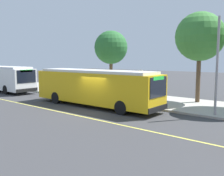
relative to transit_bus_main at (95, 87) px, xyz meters
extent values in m
plane|color=#38383A|center=(1.08, -1.01, -1.62)|extent=(120.00, 120.00, 0.00)
cube|color=#A8A399|center=(1.08, 4.99, -1.54)|extent=(44.00, 6.40, 0.15)
cube|color=#E0D64C|center=(1.08, -3.21, -1.61)|extent=(36.00, 0.14, 0.01)
cube|color=gold|center=(-0.02, -0.01, -0.07)|extent=(11.58, 2.75, 2.40)
cube|color=silver|center=(-0.02, -0.01, 1.23)|extent=(10.65, 2.48, 0.20)
cube|color=black|center=(5.77, 0.09, 0.37)|extent=(0.08, 2.17, 1.34)
cube|color=black|center=(-0.04, 1.28, 0.22)|extent=(10.15, 0.21, 1.06)
cube|color=black|center=(-0.04, 1.28, -1.05)|extent=(10.96, 0.22, 0.28)
cube|color=#26D83F|center=(5.77, 0.09, 0.95)|extent=(0.05, 1.40, 0.24)
cube|color=black|center=(5.78, 0.09, -1.09)|extent=(0.12, 2.50, 0.36)
cylinder|color=black|center=(3.54, 1.21, -1.12)|extent=(1.00, 0.30, 1.00)
cylinder|color=black|center=(3.58, -1.10, -1.12)|extent=(1.00, 0.30, 1.00)
cylinder|color=black|center=(-3.50, 1.09, -1.12)|extent=(1.00, 0.30, 1.00)
cylinder|color=black|center=(-3.46, -1.22, -1.12)|extent=(1.00, 0.30, 1.00)
cube|color=white|center=(-15.88, -0.10, -0.07)|extent=(11.88, 2.61, 2.40)
cube|color=black|center=(-9.93, -0.07, 0.37)|extent=(0.05, 2.17, 1.34)
cube|color=black|center=(-15.89, 1.19, 0.22)|extent=(10.45, 0.09, 1.06)
cube|color=#197259|center=(-15.89, 1.20, -1.05)|extent=(11.28, 0.08, 0.28)
cube|color=#26D83F|center=(-9.93, -0.07, 0.95)|extent=(0.04, 1.40, 0.24)
cube|color=black|center=(-9.92, -0.07, -1.09)|extent=(0.09, 2.50, 0.36)
cylinder|color=black|center=(-12.21, 1.07, -1.12)|extent=(1.00, 0.28, 1.00)
cylinder|color=black|center=(-12.20, -1.24, -1.12)|extent=(1.00, 0.28, 1.00)
cylinder|color=#333338|center=(1.14, 4.88, -0.27)|extent=(0.10, 0.10, 2.40)
cylinder|color=#333338|center=(1.14, 3.58, -0.27)|extent=(0.10, 0.10, 2.40)
cylinder|color=#333338|center=(-1.46, 4.88, -0.27)|extent=(0.10, 0.10, 2.40)
cylinder|color=#333338|center=(-1.46, 3.58, -0.27)|extent=(0.10, 0.10, 2.40)
cube|color=#333338|center=(-0.16, 4.23, 0.97)|extent=(2.90, 1.60, 0.08)
cube|color=#4C606B|center=(-0.16, 4.88, -0.27)|extent=(2.47, 0.04, 2.16)
cube|color=navy|center=(-1.46, 4.23, -0.31)|extent=(0.06, 1.11, 1.82)
cube|color=brown|center=(-0.12, 4.42, -1.02)|extent=(1.60, 0.44, 0.06)
cube|color=brown|center=(-0.12, 4.66, -0.74)|extent=(1.60, 0.05, 0.44)
cube|color=#333338|center=(-0.84, 4.42, -1.24)|extent=(0.08, 0.40, 0.45)
cube|color=#333338|center=(0.60, 4.42, -1.24)|extent=(0.08, 0.40, 0.45)
cylinder|color=#333338|center=(2.58, 2.69, -0.07)|extent=(0.07, 0.07, 2.80)
cube|color=white|center=(2.58, 2.67, 1.03)|extent=(0.44, 0.03, 0.56)
cube|color=red|center=(2.58, 2.66, 1.03)|extent=(0.40, 0.01, 0.16)
cylinder|color=brown|center=(5.89, 6.55, 0.53)|extent=(0.36, 0.36, 4.00)
sphere|color=#387A33|center=(5.89, 6.55, 4.06)|extent=(4.08, 4.08, 4.08)
cylinder|color=brown|center=(-4.03, 6.74, 0.32)|extent=(0.36, 0.36, 3.57)
sphere|color=#28662D|center=(-4.03, 6.74, 3.47)|extent=(3.63, 3.63, 3.63)
cylinder|color=gray|center=(8.71, 2.42, 1.73)|extent=(0.16, 0.16, 6.40)
camera|label=1|loc=(14.07, -14.47, 2.21)|focal=40.37mm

